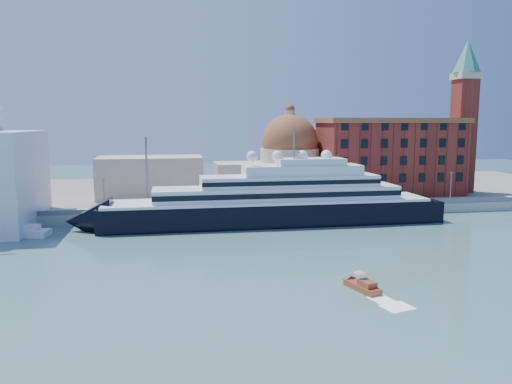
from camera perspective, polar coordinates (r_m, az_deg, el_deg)
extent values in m
plane|color=#3D6968|center=(95.12, -0.74, -6.66)|extent=(400.00, 400.00, 0.00)
cube|color=gray|center=(127.75, -3.21, -2.29)|extent=(180.00, 10.00, 2.50)
cube|color=slate|center=(168.07, -4.88, 0.10)|extent=(260.00, 72.00, 2.00)
cube|color=slate|center=(123.03, -2.97, -1.81)|extent=(180.00, 0.10, 1.20)
cube|color=black|center=(118.20, 1.47, -2.66)|extent=(77.84, 11.98, 6.49)
cone|color=black|center=(117.25, -18.56, -3.16)|extent=(9.98, 11.98, 11.98)
cube|color=black|center=(131.53, 18.33, -2.06)|extent=(5.99, 10.98, 5.99)
cube|color=white|center=(117.61, 1.47, -0.98)|extent=(75.84, 12.17, 0.60)
cube|color=white|center=(117.75, 2.43, -0.09)|extent=(57.88, 9.98, 2.99)
cube|color=black|center=(112.93, 2.97, -0.45)|extent=(57.88, 0.15, 1.20)
cube|color=white|center=(118.06, 3.85, 1.29)|extent=(41.91, 8.98, 2.59)
cube|color=white|center=(118.55, 5.27, 2.51)|extent=(27.94, 7.98, 2.40)
cube|color=white|center=(118.92, 6.21, 3.48)|extent=(15.97, 6.99, 1.60)
cylinder|color=slate|center=(117.61, 4.37, 5.50)|extent=(0.30, 0.30, 6.99)
sphere|color=white|center=(115.69, -0.45, 4.09)|extent=(2.59, 2.59, 2.59)
sphere|color=white|center=(116.84, 2.45, 4.13)|extent=(2.59, 2.59, 2.59)
sphere|color=white|center=(118.27, 5.29, 4.15)|extent=(2.59, 2.59, 2.59)
sphere|color=white|center=(119.99, 8.06, 4.16)|extent=(2.59, 2.59, 2.59)
cube|color=white|center=(117.30, -25.32, -4.31)|extent=(12.65, 6.57, 1.61)
cube|color=white|center=(116.12, -24.48, -3.72)|extent=(4.48, 3.34, 1.21)
cube|color=brown|center=(74.89, 12.04, -10.64)|extent=(3.75, 6.70, 1.06)
cube|color=brown|center=(73.82, 12.57, -10.20)|extent=(2.35, 3.01, 0.85)
cylinder|color=slate|center=(74.88, 11.82, -9.57)|extent=(0.06, 0.06, 1.70)
cone|color=red|center=(74.60, 11.84, -8.87)|extent=(1.91, 1.91, 0.42)
cube|color=maroon|center=(158.06, 15.04, 3.73)|extent=(42.00, 18.00, 22.00)
cube|color=brown|center=(157.67, 15.19, 7.90)|extent=(43.00, 19.00, 1.50)
cube|color=maroon|center=(169.30, 22.54, 5.87)|extent=(6.00, 6.00, 35.00)
cube|color=beige|center=(169.80, 22.88, 12.11)|extent=(7.00, 7.00, 2.00)
cone|color=teal|center=(170.40, 23.00, 14.12)|extent=(8.40, 8.40, 10.00)
cylinder|color=beige|center=(154.04, 3.85, 2.39)|extent=(18.00, 18.00, 14.00)
sphere|color=brown|center=(153.42, 3.88, 5.73)|extent=(17.00, 17.00, 17.00)
cylinder|color=beige|center=(153.31, 3.91, 8.72)|extent=(3.00, 3.00, 3.00)
cube|color=beige|center=(149.56, -1.19, 1.46)|extent=(18.00, 14.00, 10.00)
cube|color=beige|center=(149.77, -11.96, 1.69)|extent=(30.00, 16.00, 12.00)
cylinder|color=slate|center=(124.01, -16.96, -0.48)|extent=(0.24, 0.24, 8.00)
cube|color=slate|center=(123.50, -17.03, 1.40)|extent=(0.80, 0.30, 0.25)
cylinder|color=slate|center=(123.97, -3.06, -0.15)|extent=(0.24, 0.24, 8.00)
cube|color=slate|center=(123.45, -3.08, 1.74)|extent=(0.80, 0.30, 0.25)
cylinder|color=slate|center=(130.98, 10.08, 0.18)|extent=(0.24, 0.24, 8.00)
cube|color=slate|center=(130.49, 10.12, 1.97)|extent=(0.80, 0.30, 0.25)
cylinder|color=slate|center=(144.03, 21.36, 0.46)|extent=(0.24, 0.24, 8.00)
cube|color=slate|center=(143.59, 21.44, 2.08)|extent=(0.80, 0.30, 0.25)
cylinder|color=slate|center=(124.56, -12.37, 2.04)|extent=(0.50, 0.50, 18.00)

